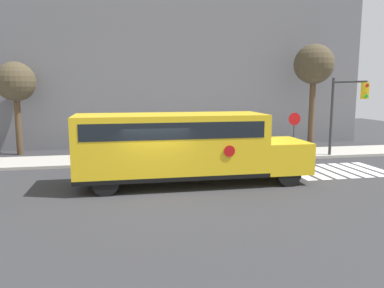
% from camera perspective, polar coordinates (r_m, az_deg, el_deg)
% --- Properties ---
extents(ground_plane, '(60.00, 60.00, 0.00)m').
position_cam_1_polar(ground_plane, '(14.74, -5.56, -7.16)').
color(ground_plane, '#333335').
extents(sidewalk_strip, '(44.00, 3.00, 0.15)m').
position_cam_1_polar(sidewalk_strip, '(21.04, -7.23, -2.21)').
color(sidewalk_strip, '#B2ADA3').
rests_on(sidewalk_strip, ground).
extents(building_backdrop, '(32.00, 4.00, 12.46)m').
position_cam_1_polar(building_backdrop, '(27.25, -8.40, 13.21)').
color(building_backdrop, slate).
rests_on(building_backdrop, ground).
extents(crosswalk_stripes, '(4.70, 3.20, 0.01)m').
position_cam_1_polar(crosswalk_stripes, '(19.53, 21.14, -3.78)').
color(crosswalk_stripes, white).
rests_on(crosswalk_stripes, ground).
extents(school_bus, '(9.56, 2.57, 2.93)m').
position_cam_1_polar(school_bus, '(15.33, -1.55, -0.09)').
color(school_bus, yellow).
rests_on(school_bus, ground).
extents(stop_sign, '(0.71, 0.10, 2.58)m').
position_cam_1_polar(stop_sign, '(22.25, 15.28, 2.41)').
color(stop_sign, '#38383A').
rests_on(stop_sign, ground).
extents(traffic_light, '(0.28, 3.07, 4.54)m').
position_cam_1_polar(traffic_light, '(21.87, 22.05, 5.45)').
color(traffic_light, '#38383A').
rests_on(traffic_light, ground).
extents(tree_near_sidewalk, '(2.31, 2.31, 5.50)m').
position_cam_1_polar(tree_near_sidewalk, '(24.48, -25.31, 8.39)').
color(tree_near_sidewalk, brown).
rests_on(tree_near_sidewalk, ground).
extents(tree_far_sidewalk, '(2.58, 2.58, 6.81)m').
position_cam_1_polar(tree_far_sidewalk, '(26.15, 18.07, 11.24)').
color(tree_far_sidewalk, brown).
rests_on(tree_far_sidewalk, ground).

